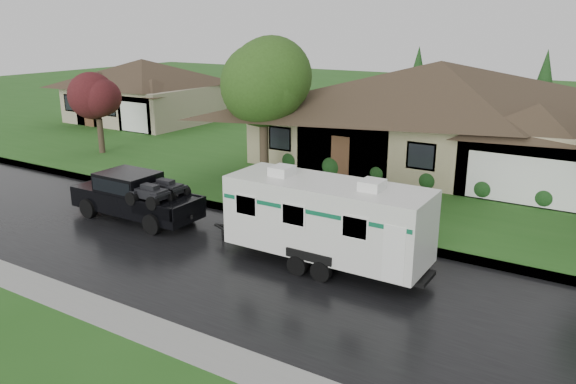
{
  "coord_description": "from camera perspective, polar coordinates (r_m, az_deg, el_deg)",
  "views": [
    {
      "loc": [
        11.02,
        -15.67,
        7.69
      ],
      "look_at": [
        0.03,
        2.0,
        1.37
      ],
      "focal_mm": 35.0,
      "sensor_mm": 36.0,
      "label": 1
    }
  ],
  "objects": [
    {
      "name": "shrub_row",
      "position": [
        27.47,
        11.62,
        1.7
      ],
      "size": [
        13.6,
        1.0,
        1.0
      ],
      "color": "#143814",
      "rests_on": "lawn"
    },
    {
      "name": "travel_trailer",
      "position": [
        18.07,
        3.96,
        -2.62
      ],
      "size": [
        7.0,
        2.46,
        3.14
      ],
      "color": "silver",
      "rests_on": "ground"
    },
    {
      "name": "road",
      "position": [
        19.17,
        -6.45,
        -6.85
      ],
      "size": [
        140.0,
        8.0,
        0.01
      ],
      "primitive_type": "cube",
      "color": "black",
      "rests_on": "ground"
    },
    {
      "name": "tree_red",
      "position": [
        35.16,
        -18.81,
        8.94
      ],
      "size": [
        2.8,
        2.8,
        4.63
      ],
      "color": "#382B1E",
      "rests_on": "lawn"
    },
    {
      "name": "curb",
      "position": [
        22.37,
        0.28,
        -3.0
      ],
      "size": [
        140.0,
        0.5,
        0.15
      ],
      "primitive_type": "cube",
      "color": "gray",
      "rests_on": "ground"
    },
    {
      "name": "lawn",
      "position": [
        33.47,
        11.82,
        3.39
      ],
      "size": [
        140.0,
        26.0,
        0.15
      ],
      "primitive_type": "cube",
      "color": "#25571B",
      "rests_on": "ground"
    },
    {
      "name": "pickup_truck",
      "position": [
        23.48,
        -15.38,
        -0.24
      ],
      "size": [
        5.68,
        2.16,
        1.89
      ],
      "color": "black",
      "rests_on": "ground"
    },
    {
      "name": "ground",
      "position": [
        20.64,
        -3.01,
        -4.99
      ],
      "size": [
        140.0,
        140.0,
        0.0
      ],
      "primitive_type": "plane",
      "color": "#25571B",
      "rests_on": "ground"
    },
    {
      "name": "tree_left_green",
      "position": [
        27.22,
        -2.53,
        10.87
      ],
      "size": [
        4.08,
        4.08,
        6.76
      ],
      "color": "#382B1E",
      "rests_on": "lawn"
    },
    {
      "name": "house_far",
      "position": [
        45.74,
        -14.42,
        10.46
      ],
      "size": [
        10.8,
        8.64,
        5.8
      ],
      "color": "tan",
      "rests_on": "lawn"
    },
    {
      "name": "house_main",
      "position": [
        31.04,
        15.45,
        8.71
      ],
      "size": [
        19.44,
        10.8,
        6.9
      ],
      "color": "tan",
      "rests_on": "lawn"
    }
  ]
}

